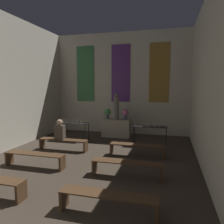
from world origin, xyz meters
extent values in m
cube|color=beige|center=(0.00, 10.26, 2.55)|extent=(7.04, 0.12, 5.09)
cube|color=#33723F|center=(-1.90, 10.18, 3.05)|extent=(0.95, 0.03, 2.85)
cube|color=#60337F|center=(0.00, 10.18, 3.05)|extent=(0.95, 0.03, 2.85)
cube|color=olive|center=(1.90, 10.18, 3.05)|extent=(0.95, 0.03, 2.85)
cube|color=beige|center=(3.46, 5.10, 2.55)|extent=(0.12, 10.44, 5.09)
cube|color=#ADA38E|center=(0.00, 9.31, 0.43)|extent=(1.34, 0.59, 0.85)
cylinder|color=slate|center=(0.00, 9.31, 1.38)|extent=(0.26, 0.26, 1.06)
sphere|color=slate|center=(0.00, 9.31, 2.00)|extent=(0.18, 0.18, 0.18)
cylinder|color=#4C5666|center=(-0.44, 9.31, 0.96)|extent=(0.16, 0.16, 0.22)
sphere|color=#4C9351|center=(-0.44, 9.31, 1.19)|extent=(0.32, 0.32, 0.32)
cylinder|color=#4C5666|center=(0.44, 9.31, 0.96)|extent=(0.16, 0.16, 0.22)
sphere|color=#C66B9E|center=(0.44, 9.31, 1.19)|extent=(0.32, 0.32, 0.32)
cube|color=black|center=(-1.70, 8.15, 0.79)|extent=(1.36, 0.43, 0.02)
cylinder|color=black|center=(-2.35, 7.96, 0.39)|extent=(0.04, 0.04, 0.78)
cylinder|color=black|center=(-1.04, 7.96, 0.39)|extent=(0.04, 0.04, 0.78)
cylinder|color=black|center=(-2.35, 8.33, 0.39)|extent=(0.04, 0.04, 0.78)
cylinder|color=black|center=(-1.04, 8.33, 0.39)|extent=(0.04, 0.04, 0.78)
cylinder|color=silver|center=(-1.73, 8.27, 0.85)|extent=(0.02, 0.02, 0.11)
sphere|color=#F9CC4C|center=(-1.73, 8.27, 0.92)|extent=(0.02, 0.02, 0.02)
cylinder|color=silver|center=(-1.23, 8.15, 0.84)|extent=(0.02, 0.02, 0.10)
sphere|color=#F9CC4C|center=(-1.23, 8.15, 0.90)|extent=(0.02, 0.02, 0.02)
cylinder|color=silver|center=(-2.15, 8.26, 0.85)|extent=(0.02, 0.02, 0.10)
sphere|color=#F9CC4C|center=(-2.15, 8.26, 0.91)|extent=(0.02, 0.02, 0.02)
cylinder|color=silver|center=(-1.64, 8.01, 0.88)|extent=(0.02, 0.02, 0.16)
sphere|color=#F9CC4C|center=(-1.64, 8.01, 0.97)|extent=(0.02, 0.02, 0.02)
cylinder|color=silver|center=(-1.53, 8.14, 0.87)|extent=(0.02, 0.02, 0.15)
sphere|color=#F9CC4C|center=(-1.53, 8.14, 0.96)|extent=(0.02, 0.02, 0.02)
cylinder|color=silver|center=(-2.07, 8.10, 0.88)|extent=(0.02, 0.02, 0.16)
sphere|color=#F9CC4C|center=(-2.07, 8.10, 0.97)|extent=(0.02, 0.02, 0.02)
cylinder|color=silver|center=(-2.16, 8.05, 0.87)|extent=(0.02, 0.02, 0.14)
sphere|color=#F9CC4C|center=(-2.16, 8.05, 0.95)|extent=(0.02, 0.02, 0.02)
cylinder|color=silver|center=(-2.00, 8.19, 0.88)|extent=(0.02, 0.02, 0.17)
sphere|color=#F9CC4C|center=(-2.00, 8.19, 0.98)|extent=(0.02, 0.02, 0.02)
cylinder|color=silver|center=(-2.24, 8.29, 0.85)|extent=(0.02, 0.02, 0.11)
sphere|color=#F9CC4C|center=(-2.24, 8.29, 0.92)|extent=(0.02, 0.02, 0.02)
cylinder|color=silver|center=(-1.28, 8.01, 0.84)|extent=(0.02, 0.02, 0.10)
sphere|color=#F9CC4C|center=(-1.28, 8.01, 0.90)|extent=(0.02, 0.02, 0.02)
cylinder|color=silver|center=(-1.54, 8.13, 0.87)|extent=(0.02, 0.02, 0.14)
sphere|color=#F9CC4C|center=(-1.54, 8.13, 0.95)|extent=(0.02, 0.02, 0.02)
cylinder|color=silver|center=(-2.28, 8.17, 0.86)|extent=(0.02, 0.02, 0.12)
sphere|color=#F9CC4C|center=(-2.28, 8.17, 0.93)|extent=(0.02, 0.02, 0.02)
cylinder|color=silver|center=(-1.14, 8.33, 0.87)|extent=(0.02, 0.02, 0.14)
sphere|color=#F9CC4C|center=(-1.14, 8.33, 0.95)|extent=(0.02, 0.02, 0.02)
cylinder|color=silver|center=(-2.32, 8.11, 0.85)|extent=(0.02, 0.02, 0.11)
sphere|color=#F9CC4C|center=(-2.32, 8.11, 0.92)|extent=(0.02, 0.02, 0.02)
cylinder|color=silver|center=(-1.33, 8.21, 0.87)|extent=(0.02, 0.02, 0.16)
sphere|color=#F9CC4C|center=(-1.33, 8.21, 0.96)|extent=(0.02, 0.02, 0.02)
cylinder|color=silver|center=(-1.79, 8.21, 0.86)|extent=(0.02, 0.02, 0.14)
sphere|color=#F9CC4C|center=(-1.79, 8.21, 0.94)|extent=(0.02, 0.02, 0.02)
cube|color=black|center=(1.70, 8.15, 0.79)|extent=(1.36, 0.43, 0.02)
cylinder|color=black|center=(1.04, 7.96, 0.39)|extent=(0.04, 0.04, 0.78)
cylinder|color=black|center=(2.35, 7.96, 0.39)|extent=(0.04, 0.04, 0.78)
cylinder|color=black|center=(1.04, 8.33, 0.39)|extent=(0.04, 0.04, 0.78)
cylinder|color=black|center=(2.35, 8.33, 0.39)|extent=(0.04, 0.04, 0.78)
cylinder|color=silver|center=(2.09, 8.18, 0.88)|extent=(0.02, 0.02, 0.17)
sphere|color=#F9CC4C|center=(2.09, 8.18, 0.98)|extent=(0.02, 0.02, 0.02)
cylinder|color=silver|center=(1.59, 8.07, 0.88)|extent=(0.02, 0.02, 0.17)
sphere|color=#F9CC4C|center=(1.59, 8.07, 0.98)|extent=(0.02, 0.02, 0.02)
cylinder|color=silver|center=(1.87, 8.31, 0.87)|extent=(0.02, 0.02, 0.15)
sphere|color=#F9CC4C|center=(1.87, 8.31, 0.95)|extent=(0.02, 0.02, 0.02)
cylinder|color=silver|center=(2.23, 8.33, 0.87)|extent=(0.02, 0.02, 0.15)
sphere|color=#F9CC4C|center=(2.23, 8.33, 0.96)|extent=(0.02, 0.02, 0.02)
cylinder|color=silver|center=(1.52, 7.99, 0.86)|extent=(0.02, 0.02, 0.12)
sphere|color=#F9CC4C|center=(1.52, 7.99, 0.93)|extent=(0.02, 0.02, 0.02)
cylinder|color=silver|center=(1.90, 8.01, 0.88)|extent=(0.02, 0.02, 0.17)
sphere|color=#F9CC4C|center=(1.90, 8.01, 0.98)|extent=(0.02, 0.02, 0.02)
cylinder|color=silver|center=(1.62, 8.12, 0.86)|extent=(0.02, 0.02, 0.13)
sphere|color=#F9CC4C|center=(1.62, 8.12, 0.93)|extent=(0.02, 0.02, 0.02)
cylinder|color=silver|center=(1.35, 8.07, 0.85)|extent=(0.02, 0.02, 0.10)
sphere|color=#F9CC4C|center=(1.35, 8.07, 0.91)|extent=(0.02, 0.02, 0.02)
cylinder|color=silver|center=(1.63, 7.98, 0.85)|extent=(0.02, 0.02, 0.11)
sphere|color=#F9CC4C|center=(1.63, 7.98, 0.92)|extent=(0.02, 0.02, 0.02)
cylinder|color=silver|center=(1.61, 8.05, 0.87)|extent=(0.02, 0.02, 0.14)
sphere|color=#F9CC4C|center=(1.61, 8.05, 0.95)|extent=(0.02, 0.02, 0.02)
cylinder|color=silver|center=(1.72, 7.99, 0.84)|extent=(0.02, 0.02, 0.09)
sphere|color=#F9CC4C|center=(1.72, 7.99, 0.90)|extent=(0.02, 0.02, 0.02)
cylinder|color=silver|center=(1.86, 7.98, 0.85)|extent=(0.02, 0.02, 0.11)
sphere|color=#F9CC4C|center=(1.86, 7.98, 0.92)|extent=(0.02, 0.02, 0.02)
cylinder|color=silver|center=(2.04, 7.98, 0.86)|extent=(0.02, 0.02, 0.12)
sphere|color=#F9CC4C|center=(2.04, 7.98, 0.93)|extent=(0.02, 0.02, 0.02)
cylinder|color=silver|center=(2.15, 8.28, 0.86)|extent=(0.02, 0.02, 0.13)
sphere|color=#F9CC4C|center=(2.15, 8.28, 0.94)|extent=(0.02, 0.02, 0.02)
cylinder|color=silver|center=(1.10, 8.21, 0.87)|extent=(0.02, 0.02, 0.16)
sphere|color=#F9CC4C|center=(1.10, 8.21, 0.96)|extent=(0.02, 0.02, 0.02)
cylinder|color=silver|center=(2.30, 8.08, 0.85)|extent=(0.02, 0.02, 0.10)
sphere|color=#F9CC4C|center=(2.30, 8.08, 0.91)|extent=(0.02, 0.02, 0.02)
cube|color=#4C331E|center=(-0.50, 3.02, 0.20)|extent=(0.06, 0.32, 0.40)
cube|color=#4C331E|center=(1.41, 3.02, 0.41)|extent=(1.88, 0.36, 0.03)
cube|color=#4C331E|center=(0.50, 3.02, 0.20)|extent=(0.06, 0.32, 0.40)
cube|color=#4C331E|center=(2.31, 3.02, 0.20)|extent=(0.06, 0.32, 0.40)
cube|color=#4C331E|center=(-1.41, 4.82, 0.41)|extent=(1.88, 0.36, 0.03)
cube|color=#4C331E|center=(-2.31, 4.82, 0.20)|extent=(0.06, 0.32, 0.40)
cube|color=#4C331E|center=(-0.50, 4.82, 0.20)|extent=(0.06, 0.32, 0.40)
cube|color=#4C331E|center=(1.41, 4.82, 0.41)|extent=(1.88, 0.36, 0.03)
cube|color=#4C331E|center=(0.50, 4.82, 0.20)|extent=(0.06, 0.32, 0.40)
cube|color=#4C331E|center=(2.31, 4.82, 0.20)|extent=(0.06, 0.32, 0.40)
cube|color=#4C331E|center=(-1.41, 6.62, 0.41)|extent=(1.88, 0.36, 0.03)
cube|color=#4C331E|center=(-2.31, 6.62, 0.20)|extent=(0.06, 0.32, 0.40)
cube|color=#4C331E|center=(-0.50, 6.62, 0.20)|extent=(0.06, 0.32, 0.40)
cube|color=#4C331E|center=(1.41, 6.62, 0.41)|extent=(1.88, 0.36, 0.03)
cube|color=#4C331E|center=(0.50, 6.62, 0.20)|extent=(0.06, 0.32, 0.40)
cube|color=#4C331E|center=(2.31, 6.62, 0.20)|extent=(0.06, 0.32, 0.40)
cube|color=#4C4238|center=(-1.54, 6.62, 0.69)|extent=(0.36, 0.24, 0.54)
sphere|color=tan|center=(-1.54, 6.62, 1.07)|extent=(0.22, 0.22, 0.22)
camera|label=1|loc=(2.48, -0.68, 2.41)|focal=35.00mm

